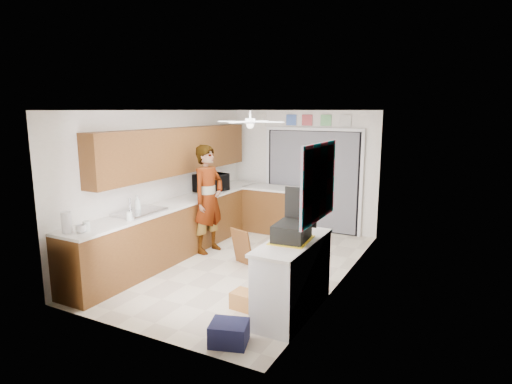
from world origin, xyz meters
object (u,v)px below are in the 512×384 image
at_px(microwave, 211,183).
at_px(paper_towel_roll, 67,223).
at_px(suitcase, 292,232).
at_px(man, 208,199).
at_px(navy_crate, 229,333).
at_px(cardboard_box, 246,300).
at_px(dog, 280,255).
at_px(cup, 81,229).
at_px(soap_bottle, 138,203).

xyz_separation_m(microwave, paper_towel_roll, (-0.06, -3.28, -0.03)).
relative_size(suitcase, man, 0.26).
bearing_deg(man, navy_crate, -135.51).
relative_size(cardboard_box, dog, 0.58).
distance_m(cup, man, 2.49).
height_order(microwave, navy_crate, microwave).
relative_size(navy_crate, man, 0.21).
distance_m(soap_bottle, dog, 2.38).
bearing_deg(cup, cardboard_box, 21.39).
relative_size(microwave, cardboard_box, 1.76).
distance_m(soap_bottle, man, 1.34).
height_order(man, dog, man).
xyz_separation_m(microwave, navy_crate, (2.33, -3.23, -0.99)).
height_order(cardboard_box, man, man).
height_order(microwave, suitcase, microwave).
bearing_deg(cardboard_box, navy_crate, -73.42).
height_order(cardboard_box, dog, dog).
bearing_deg(man, dog, -92.09).
bearing_deg(suitcase, microwave, 135.02).
bearing_deg(paper_towel_roll, dog, 49.56).
height_order(suitcase, dog, suitcase).
bearing_deg(navy_crate, soap_bottle, 152.30).
bearing_deg(soap_bottle, dog, 26.76).
bearing_deg(paper_towel_roll, soap_bottle, 90.58).
height_order(paper_towel_roll, dog, paper_towel_roll).
distance_m(microwave, navy_crate, 4.10).
height_order(suitcase, man, man).
distance_m(soap_bottle, cardboard_box, 2.41).
bearing_deg(microwave, cardboard_box, -125.76).
distance_m(microwave, cup, 3.19).
bearing_deg(microwave, dog, -103.37).
distance_m(paper_towel_roll, navy_crate, 2.58).
bearing_deg(man, cardboard_box, -128.10).
relative_size(soap_bottle, cardboard_box, 0.76).
xyz_separation_m(cup, man, (0.32, 2.47, -0.04)).
bearing_deg(dog, suitcase, -85.18).
relative_size(soap_bottle, man, 0.14).
xyz_separation_m(paper_towel_roll, suitcase, (2.69, 1.05, -0.03)).
distance_m(soap_bottle, cup, 1.24).
relative_size(soap_bottle, navy_crate, 0.66).
xyz_separation_m(man, dog, (1.50, -0.24, -0.72)).
bearing_deg(navy_crate, man, 127.45).
relative_size(suitcase, cardboard_box, 1.43).
relative_size(cardboard_box, navy_crate, 0.87).
xyz_separation_m(microwave, man, (0.41, -0.72, -0.15)).
bearing_deg(cardboard_box, dog, 96.90).
height_order(paper_towel_roll, navy_crate, paper_towel_roll).
height_order(cup, suitcase, suitcase).
bearing_deg(cardboard_box, paper_towel_roll, -157.88).
bearing_deg(suitcase, cup, -164.09).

